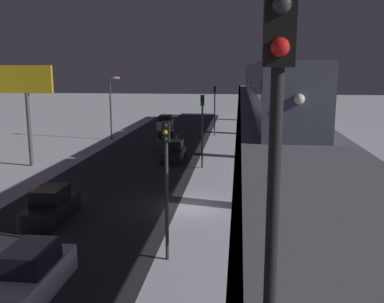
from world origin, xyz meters
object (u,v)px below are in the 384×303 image
at_px(traffic_light_mid, 202,121).
at_px(commercial_billboard, 26,89).
at_px(sedan_black, 174,153).
at_px(sedan_black_3, 51,207).
at_px(sedan_green, 167,141).
at_px(sedan_white, 32,275).
at_px(traffic_light_near, 166,171).
at_px(sedan_white_2, 165,123).
at_px(rail_signal, 277,100).
at_px(subway_train, 263,81).
at_px(traffic_light_far, 215,103).

xyz_separation_m(traffic_light_mid, commercial_billboard, (15.39, 0.75, 2.63)).
bearing_deg(sedan_black, sedan_black_3, -105.32).
xyz_separation_m(sedan_green, sedan_white, (0.00, 31.60, 0.00)).
xyz_separation_m(sedan_black_3, traffic_light_mid, (-7.50, -14.25, 3.40)).
distance_m(sedan_white, traffic_light_near, 6.84).
distance_m(sedan_white_2, traffic_light_mid, 25.92).
height_order(sedan_black, commercial_billboard, commercial_billboard).
height_order(rail_signal, commercial_billboard, rail_signal).
relative_size(subway_train, commercial_billboard, 6.23).
xyz_separation_m(sedan_black, traffic_light_near, (-2.90, 21.16, 3.41)).
bearing_deg(traffic_light_near, sedan_white_2, -80.15).
bearing_deg(traffic_light_near, commercial_billboard, -49.25).
height_order(rail_signal, sedan_green, rail_signal).
bearing_deg(sedan_black_3, traffic_light_far, -102.86).
xyz_separation_m(sedan_black_3, sedan_white_2, (0.00, -38.82, -0.00)).
distance_m(sedan_black_3, sedan_white_2, 38.82).
relative_size(subway_train, sedan_white, 11.66).
relative_size(rail_signal, sedan_white, 0.84).
bearing_deg(traffic_light_far, rail_signal, 94.07).
xyz_separation_m(sedan_white, traffic_light_near, (-4.70, -3.63, 3.40)).
bearing_deg(traffic_light_mid, commercial_billboard, 2.79).
bearing_deg(commercial_billboard, subway_train, -156.51).
bearing_deg(traffic_light_far, traffic_light_mid, 90.00).
relative_size(rail_signal, traffic_light_far, 0.62).
xyz_separation_m(subway_train, traffic_light_mid, (5.52, 8.34, -3.16)).
xyz_separation_m(rail_signal, sedan_white_2, (11.09, -56.32, -7.51)).
xyz_separation_m(sedan_white, traffic_light_mid, (-4.70, -22.24, 3.40)).
xyz_separation_m(sedan_black_3, sedan_white, (-2.80, 7.99, 0.00)).
bearing_deg(subway_train, rail_signal, 87.24).
relative_size(sedan_black_3, traffic_light_far, 0.72).
height_order(sedan_black, traffic_light_mid, traffic_light_mid).
xyz_separation_m(sedan_white, commercial_billboard, (10.69, -21.49, 6.03)).
bearing_deg(sedan_white_2, traffic_light_far, 141.49).
bearing_deg(commercial_billboard, sedan_white_2, -107.30).
relative_size(sedan_white_2, traffic_light_mid, 0.73).
bearing_deg(commercial_billboard, sedan_green, -136.58).
bearing_deg(traffic_light_far, sedan_white_2, -38.51).
bearing_deg(rail_signal, traffic_light_far, -85.93).
height_order(sedan_black, traffic_light_near, traffic_light_near).
bearing_deg(rail_signal, sedan_white_2, -78.86).
bearing_deg(sedan_green, traffic_light_far, 63.05).
distance_m(subway_train, sedan_black, 12.15).
distance_m(sedan_green, traffic_light_near, 28.57).
distance_m(traffic_light_near, traffic_light_far, 37.22).
bearing_deg(traffic_light_mid, sedan_white_2, -73.03).
height_order(rail_signal, sedan_white, rail_signal).
distance_m(subway_train, rail_signal, 40.14).
bearing_deg(traffic_light_mid, sedan_green, -63.35).
bearing_deg(sedan_green, sedan_white, -90.00).
bearing_deg(sedan_white_2, traffic_light_near, 99.85).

